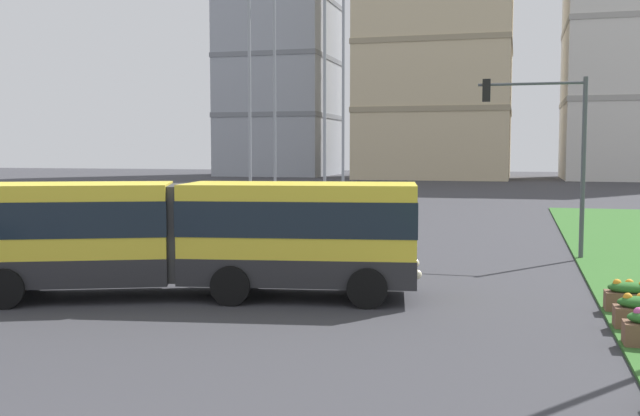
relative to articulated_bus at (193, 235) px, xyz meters
The scene contains 6 objects.
articulated_bus is the anchor object (origin of this frame).
car_white_van 10.14m from the articulated_bus, 109.30° to the left, with size 4.59×2.46×1.58m.
flower_planter_5 10.92m from the articulated_bus, ahead, with size 1.10×0.56×0.74m.
traffic_light_far_right 13.61m from the articulated_bus, 46.07° to the left, with size 3.74×0.28×6.41m.
apartment_tower_west 95.79m from the articulated_bus, 106.94° to the left, with size 15.99×16.97×43.15m.
transmission_pylon 42.12m from the articulated_bus, 102.96° to the left, with size 9.00×6.24×28.10m.
Camera 1 is at (5.51, -5.04, 3.87)m, focal length 40.87 mm.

